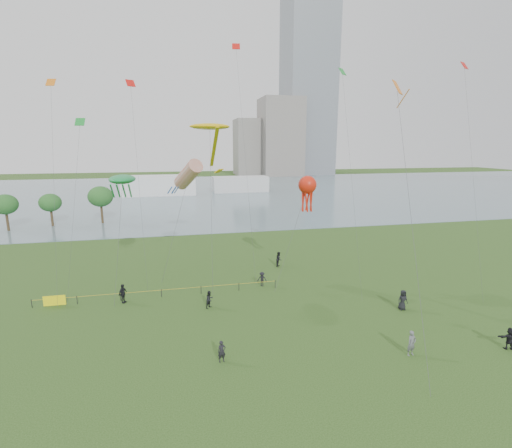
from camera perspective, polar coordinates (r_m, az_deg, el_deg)
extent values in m
plane|color=#213E13|center=(28.42, 4.62, -20.31)|extent=(400.00, 400.00, 0.00)
cube|color=slate|center=(124.04, -8.99, 4.89)|extent=(400.00, 120.00, 0.08)
cube|color=slate|center=(207.94, 8.09, 24.40)|extent=(24.00, 24.00, 120.00)
cube|color=slate|center=(192.44, 3.77, 13.18)|extent=(20.00, 20.00, 38.00)
cube|color=slate|center=(194.89, -0.79, 11.72)|extent=(16.00, 18.00, 28.00)
cube|color=white|center=(118.62, -14.70, 5.77)|extent=(22.00, 8.00, 6.00)
cube|color=silver|center=(123.40, -2.43, 6.15)|extent=(18.00, 7.00, 5.00)
cylinder|color=#3D2E1C|center=(79.03, -22.60, 1.26)|extent=(0.44, 0.44, 3.30)
ellipsoid|color=#2D6628|center=(78.48, -22.82, 3.92)|extent=(4.70, 4.70, 3.96)
cylinder|color=#3D2E1C|center=(80.51, -28.87, 0.69)|extent=(0.44, 0.44, 2.80)
ellipsoid|color=#2D6628|center=(80.03, -29.10, 2.89)|extent=(3.99, 3.99, 3.36)
cylinder|color=#3D2E1C|center=(80.19, -33.88, 0.15)|extent=(0.44, 0.44, 2.98)
ellipsoid|color=#2D6628|center=(79.68, -34.16, 2.51)|extent=(4.24, 4.24, 3.58)
cylinder|color=black|center=(41.87, -31.24, -10.44)|extent=(0.07, 0.07, 0.85)
cylinder|color=black|center=(40.72, -25.83, -10.47)|extent=(0.07, 0.07, 0.85)
cylinder|color=black|center=(39.95, -20.16, -10.42)|extent=(0.07, 0.07, 0.85)
cylinder|color=black|center=(39.57, -14.33, -10.26)|extent=(0.07, 0.07, 0.85)
cylinder|color=black|center=(39.59, -8.45, -9.99)|extent=(0.07, 0.07, 0.85)
cylinder|color=black|center=(40.01, -2.64, -9.62)|extent=(0.07, 0.07, 0.85)
cylinder|color=black|center=(40.82, 2.97, -9.17)|extent=(0.07, 0.07, 0.85)
cylinder|color=yellow|center=(39.45, -14.35, -9.82)|extent=(24.00, 0.03, 0.03)
cube|color=#FEEF0D|center=(41.21, -28.59, -10.30)|extent=(2.00, 0.04, 1.00)
imported|color=#5C5F64|center=(30.74, 22.81, -16.55)|extent=(0.77, 0.58, 1.92)
imported|color=black|center=(36.14, -7.14, -11.44)|extent=(1.04, 1.02, 1.69)
imported|color=black|center=(41.02, 0.93, -8.46)|extent=(1.20, 0.95, 1.63)
imported|color=black|center=(39.12, -19.81, -10.03)|extent=(0.99, 1.20, 1.92)
imported|color=black|center=(38.05, 21.64, -10.80)|extent=(0.97, 0.65, 1.93)
imported|color=black|center=(35.05, 34.45, -14.33)|extent=(1.68, 0.91, 1.73)
imported|color=black|center=(27.99, -5.29, -18.95)|extent=(0.64, 0.48, 1.60)
imported|color=black|center=(47.48, 3.55, -5.42)|extent=(1.09, 1.16, 1.91)
cylinder|color=#3F3F42|center=(40.62, -6.90, 2.67)|extent=(0.89, 7.79, 17.27)
ellipsoid|color=#E2B30B|center=(44.05, -7.12, 14.66)|extent=(4.61, 2.88, 0.72)
cube|color=#E2B30B|center=(39.82, -6.45, 11.51)|extent=(0.36, 6.98, 4.09)
cube|color=#E2B30B|center=(36.13, -5.73, 8.14)|extent=(0.95, 0.95, 0.42)
cylinder|color=#3F3F42|center=(43.00, -12.34, -0.65)|extent=(3.52, 2.48, 11.90)
cylinder|color=#B83816|center=(43.37, -10.39, 7.49)|extent=(3.58, 5.04, 3.74)
cylinder|color=#194BB4|center=(42.30, -12.14, 5.13)|extent=(0.60, 1.13, 0.88)
cylinder|color=#194BB4|center=(42.68, -12.52, 5.17)|extent=(0.60, 1.13, 0.88)
cylinder|color=#194BB4|center=(42.54, -13.12, 5.12)|extent=(0.60, 1.13, 0.88)
cylinder|color=#194BB4|center=(42.07, -13.13, 5.05)|extent=(0.60, 1.13, 0.88)
cylinder|color=#194BB4|center=(41.93, -12.52, 5.05)|extent=(0.60, 1.13, 0.88)
cylinder|color=#3F3F42|center=(39.08, -20.41, -2.48)|extent=(1.06, 4.43, 11.81)
ellipsoid|color=#17833B|center=(40.21, -19.88, 6.50)|extent=(2.59, 4.65, 0.90)
cylinder|color=#17833B|center=(38.85, -21.24, 4.75)|extent=(0.16, 1.79, 1.54)
cylinder|color=#17833B|center=(38.77, -20.44, 4.79)|extent=(0.16, 1.79, 1.54)
cylinder|color=#17833B|center=(38.69, -19.63, 4.84)|extent=(0.16, 1.79, 1.54)
cylinder|color=#17833B|center=(38.63, -18.82, 4.88)|extent=(0.16, 1.79, 1.54)
cylinder|color=#3F3F42|center=(39.75, 5.43, -2.12)|extent=(4.19, 2.28, 11.00)
sphere|color=red|center=(40.51, 7.92, 5.99)|extent=(1.97, 1.97, 1.97)
cylinder|color=red|center=(40.88, 8.51, 3.77)|extent=(0.18, 0.54, 2.60)
cylinder|color=red|center=(41.20, 7.97, 3.85)|extent=(0.49, 0.36, 2.61)
cylinder|color=red|center=(41.03, 7.32, 3.83)|extent=(0.49, 0.36, 2.61)
cylinder|color=red|center=(40.54, 7.19, 3.74)|extent=(0.18, 0.54, 2.60)
cylinder|color=red|center=(40.22, 7.73, 3.66)|extent=(0.49, 0.36, 2.61)
cylinder|color=red|center=(40.40, 8.40, 3.67)|extent=(0.49, 0.36, 2.61)
cylinder|color=#3F3F42|center=(29.10, 22.83, 0.71)|extent=(3.69, 11.97, 19.90)
cube|color=orange|center=(34.91, 20.94, 19.03)|extent=(1.41, 1.41, 1.15)
cylinder|color=orange|center=(34.04, 21.67, 17.48)|extent=(0.08, 1.58, 1.35)
cube|color=orange|center=(45.30, -29.04, 18.53)|extent=(1.04, 1.00, 0.76)
cube|color=#198C2D|center=(43.79, 13.15, 21.87)|extent=(0.93, 0.60, 0.76)
cube|color=red|center=(47.12, -3.09, 25.63)|extent=(1.05, 0.96, 0.76)
cube|color=red|center=(47.38, 29.40, 20.48)|extent=(0.97, 0.68, 0.76)
cube|color=#198C2D|center=(41.23, -25.46, 14.01)|extent=(1.05, 0.91, 0.76)
cube|color=red|center=(44.04, -18.75, 19.84)|extent=(1.01, 0.76, 0.76)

